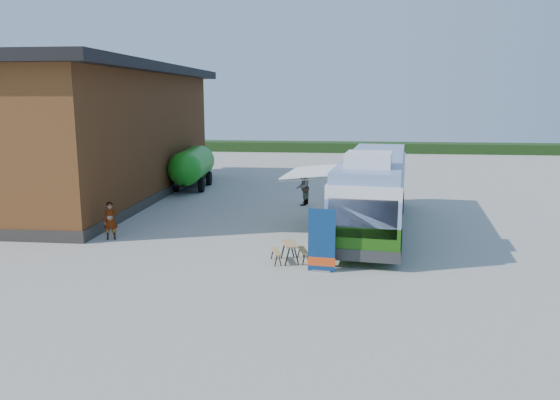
# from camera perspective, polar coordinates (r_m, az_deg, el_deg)

# --- Properties ---
(ground) EXTENTS (100.00, 100.00, 0.00)m
(ground) POSITION_cam_1_polar(r_m,az_deg,el_deg) (21.00, -3.67, -5.09)
(ground) COLOR #BCB7AD
(ground) RESTS_ON ground
(barn) EXTENTS (9.60, 21.20, 7.50)m
(barn) POSITION_cam_1_polar(r_m,az_deg,el_deg) (33.10, -18.94, 6.47)
(barn) COLOR brown
(barn) RESTS_ON ground
(hedge) EXTENTS (40.00, 3.00, 1.00)m
(hedge) POSITION_cam_1_polar(r_m,az_deg,el_deg) (58.30, 10.72, 5.42)
(hedge) COLOR #264419
(hedge) RESTS_ON ground
(bus) EXTENTS (4.00, 12.40, 3.74)m
(bus) POSITION_cam_1_polar(r_m,az_deg,el_deg) (23.99, 9.76, 1.15)
(bus) COLOR #236811
(bus) RESTS_ON ground
(awning) EXTENTS (2.91, 4.20, 0.50)m
(awning) POSITION_cam_1_polar(r_m,az_deg,el_deg) (23.65, 4.16, 3.46)
(awning) COLOR white
(awning) RESTS_ON ground
(banner) EXTENTS (0.92, 0.25, 2.13)m
(banner) POSITION_cam_1_polar(r_m,az_deg,el_deg) (18.10, 4.36, -4.84)
(banner) COLOR navy
(banner) RESTS_ON ground
(picnic_table) EXTENTS (1.43, 1.33, 0.68)m
(picnic_table) POSITION_cam_1_polar(r_m,az_deg,el_deg) (19.19, 1.02, -5.02)
(picnic_table) COLOR tan
(picnic_table) RESTS_ON ground
(person_a) EXTENTS (0.66, 0.54, 1.56)m
(person_a) POSITION_cam_1_polar(r_m,az_deg,el_deg) (23.15, -17.28, -2.08)
(person_a) COLOR #999999
(person_a) RESTS_ON ground
(person_b) EXTENTS (0.90, 1.07, 1.95)m
(person_b) POSITION_cam_1_polar(r_m,az_deg,el_deg) (29.12, 2.37, 1.35)
(person_b) COLOR #999999
(person_b) RESTS_ON ground
(slurry_tanker) EXTENTS (2.33, 6.85, 2.53)m
(slurry_tanker) POSITION_cam_1_polar(r_m,az_deg,el_deg) (34.88, -9.13, 3.59)
(slurry_tanker) COLOR #1A8E19
(slurry_tanker) RESTS_ON ground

